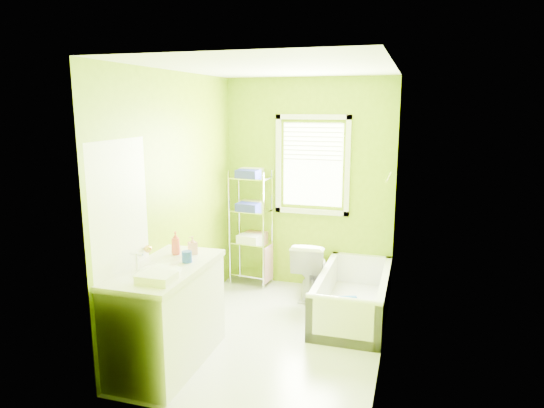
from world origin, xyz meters
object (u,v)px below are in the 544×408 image
(vanity, at_px, (167,313))
(bathtub, at_px, (353,303))
(toilet, at_px, (311,268))
(wire_shelf_unit, at_px, (252,215))

(vanity, bearing_deg, bathtub, 45.26)
(toilet, height_order, vanity, vanity)
(bathtub, height_order, wire_shelf_unit, wire_shelf_unit)
(toilet, distance_m, vanity, 2.10)
(toilet, height_order, wire_shelf_unit, wire_shelf_unit)
(bathtub, relative_size, toilet, 2.23)
(wire_shelf_unit, bearing_deg, bathtub, -25.29)
(toilet, xyz_separation_m, vanity, (-0.87, -1.90, 0.13))
(toilet, relative_size, vanity, 0.58)
(vanity, distance_m, wire_shelf_unit, 2.15)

